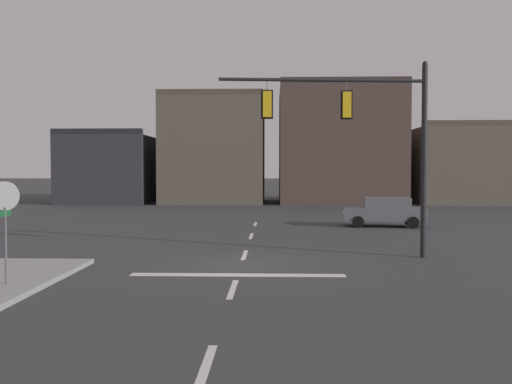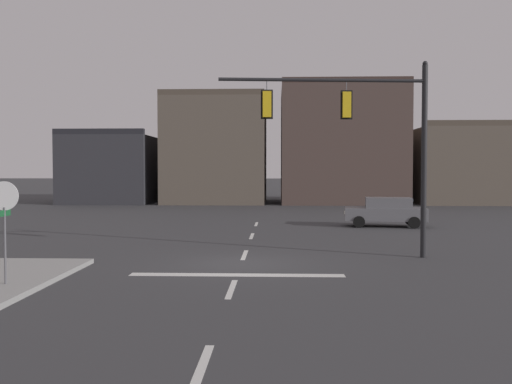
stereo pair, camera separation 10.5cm
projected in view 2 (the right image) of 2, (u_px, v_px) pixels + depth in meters
The scene contains 7 objects.
ground_plane at pixel (241, 264), 18.86m from camera, with size 400.00×400.00×0.00m, color #353538.
stop_bar_paint at pixel (237, 275), 16.87m from camera, with size 6.40×0.50×0.01m, color silver.
lane_centreline at pixel (245, 255), 20.86m from camera, with size 0.16×26.40×0.01m.
signal_mast_near_side at pixel (366, 127), 19.99m from camera, with size 7.36×0.82×6.98m.
stop_sign at pixel (4, 208), 14.75m from camera, with size 0.76×0.64×2.83m.
car_lot_nearside at pixel (386, 211), 31.37m from camera, with size 4.61×2.33×1.61m.
building_row at pixel (361, 156), 54.90m from camera, with size 57.87×12.88×11.29m.
Camera 2 is at (1.19, -18.73, 3.11)m, focal length 39.84 mm.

